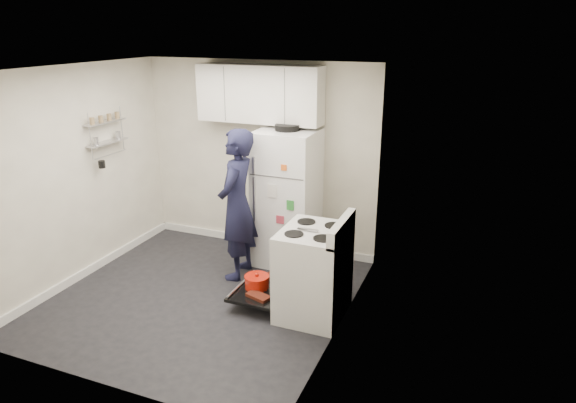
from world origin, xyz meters
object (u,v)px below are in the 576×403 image
at_px(refrigerator, 287,198).
at_px(open_oven_door, 260,287).
at_px(person, 237,205).
at_px(electric_range, 312,273).

bearing_deg(refrigerator, open_oven_door, -84.06).
height_order(refrigerator, person, person).
distance_m(electric_range, person, 1.31).
bearing_deg(electric_range, person, 155.49).
distance_m(open_oven_door, refrigerator, 1.29).
distance_m(open_oven_door, person, 1.02).
relative_size(refrigerator, person, 0.99).
bearing_deg(person, electric_range, 59.60).
bearing_deg(refrigerator, electric_range, -56.65).
xyz_separation_m(electric_range, person, (-1.12, 0.51, 0.44)).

